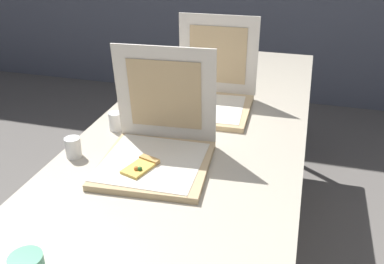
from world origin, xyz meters
name	(u,v)px	position (x,y,z in m)	size (l,w,h in m)	color
table	(199,136)	(0.00, 0.63, 0.68)	(0.86, 2.30, 0.72)	#BCB29E
pizza_box_front	(157,148)	(-0.07, 0.32, 0.78)	(0.39, 0.40, 0.38)	tan
pizza_box_middle	(210,96)	(0.00, 0.83, 0.78)	(0.38, 0.38, 0.39)	tan
cup_white_far	(175,82)	(-0.22, 1.00, 0.76)	(0.06, 0.06, 0.07)	white
cup_white_near_left	(73,147)	(-0.36, 0.27, 0.76)	(0.06, 0.06, 0.07)	white
cup_white_near_center	(116,121)	(-0.31, 0.51, 0.76)	(0.06, 0.06, 0.07)	white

